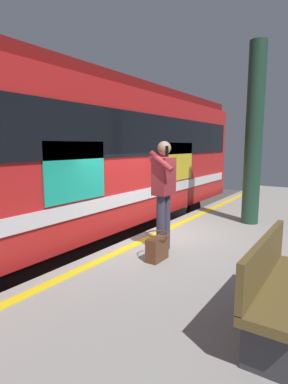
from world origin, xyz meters
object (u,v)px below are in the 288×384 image
object	(u,v)px
train_carriage	(89,153)
handbag	(157,248)
passenger	(163,186)
station_column	(254,135)
bench	(277,283)

from	to	relation	value
train_carriage	handbag	world-z (taller)	train_carriage
passenger	handbag	distance (m)	1.00
passenger	station_column	size ratio (longest dim) A/B	0.46
handbag	bench	xyz separation A→B (m)	(0.97, 1.86, 0.29)
station_column	bench	world-z (taller)	station_column
handbag	station_column	xyz separation A→B (m)	(-3.12, 0.56, 1.75)
train_carriage	handbag	xyz separation A→B (m)	(1.60, 2.85, -1.36)
handbag	train_carriage	bearing A→B (deg)	-119.23
passenger	bench	xyz separation A→B (m)	(1.43, 2.03, -0.58)
station_column	train_carriage	bearing A→B (deg)	-65.97
train_carriage	station_column	world-z (taller)	station_column
passenger	station_column	xyz separation A→B (m)	(-2.65, 0.73, 0.88)
handbag	station_column	distance (m)	3.62
train_carriage	station_column	distance (m)	3.76
train_carriage	bench	distance (m)	5.47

